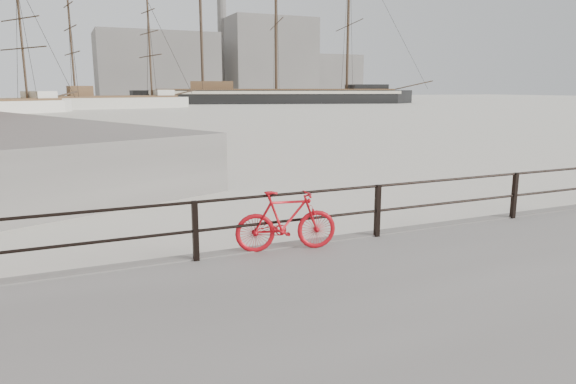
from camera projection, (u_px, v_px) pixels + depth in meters
name	position (u px, v px, depth m)	size (l,w,h in m)	color
ground	(372.00, 251.00, 10.02)	(400.00, 400.00, 0.00)	white
promenade	(548.00, 330.00, 6.39)	(36.00, 8.00, 0.35)	gray
guardrail	(377.00, 211.00, 9.71)	(28.00, 0.10, 1.00)	black
bicycle	(286.00, 221.00, 8.86)	(1.77, 0.26, 1.07)	#BA0C15
barque_black	(276.00, 103.00, 107.58)	(66.48, 21.76, 37.16)	black
schooner_mid	(116.00, 108.00, 81.28)	(26.09, 11.04, 19.02)	beige
industrial_west	(157.00, 67.00, 141.75)	(32.00, 18.00, 18.00)	gray
industrial_mid	(268.00, 59.00, 159.43)	(26.00, 20.00, 24.00)	gray
industrial_east	(326.00, 77.00, 173.97)	(20.00, 16.00, 14.00)	gray
smokestack	(222.00, 25.00, 156.81)	(2.80, 2.80, 44.00)	gray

